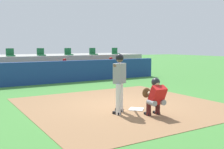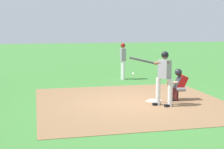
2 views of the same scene
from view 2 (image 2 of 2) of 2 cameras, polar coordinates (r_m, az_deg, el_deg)
ground_plane at (r=11.56m, az=3.40°, el=-4.80°), size 80.00×80.00×0.00m
dirt_infield at (r=11.56m, az=3.40°, el=-4.77°), size 6.40×6.40×0.01m
home_plate at (r=11.80m, az=7.14°, el=-4.46°), size 0.62×0.62×0.02m
batter_at_plate at (r=11.01m, az=8.74°, el=-0.05°), size 0.87×1.26×1.80m
catcher_crouched at (r=12.02m, az=11.12°, el=-1.47°), size 0.51×2.02×1.13m
on_deck_batter at (r=16.37m, az=1.86°, el=2.69°), size 0.58×0.23×1.79m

